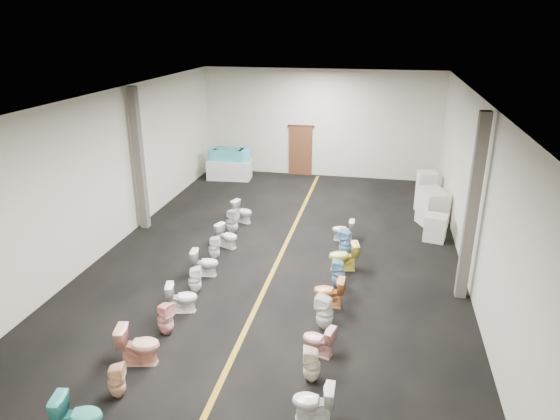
# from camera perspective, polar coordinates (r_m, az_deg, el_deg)

# --- Properties ---
(floor) EXTENTS (16.00, 16.00, 0.00)m
(floor) POSITION_cam_1_polar(r_m,az_deg,el_deg) (14.53, 0.22, -4.87)
(floor) COLOR black
(floor) RESTS_ON ground
(ceiling) EXTENTS (16.00, 16.00, 0.00)m
(ceiling) POSITION_cam_1_polar(r_m,az_deg,el_deg) (13.23, 0.25, 13.00)
(ceiling) COLOR black
(ceiling) RESTS_ON ground
(wall_back) EXTENTS (10.00, 0.00, 10.00)m
(wall_back) POSITION_cam_1_polar(r_m,az_deg,el_deg) (21.39, 4.58, 9.80)
(wall_back) COLOR beige
(wall_back) RESTS_ON ground
(wall_front) EXTENTS (10.00, 0.00, 10.00)m
(wall_front) POSITION_cam_1_polar(r_m,az_deg,el_deg) (6.82, -13.90, -16.18)
(wall_front) COLOR beige
(wall_front) RESTS_ON ground
(wall_left) EXTENTS (0.00, 16.00, 16.00)m
(wall_left) POSITION_cam_1_polar(r_m,az_deg,el_deg) (15.46, -18.30, 4.57)
(wall_left) COLOR beige
(wall_left) RESTS_ON ground
(wall_right) EXTENTS (0.00, 16.00, 16.00)m
(wall_right) POSITION_cam_1_polar(r_m,az_deg,el_deg) (13.67, 21.25, 2.14)
(wall_right) COLOR beige
(wall_right) RESTS_ON ground
(aisle_stripe) EXTENTS (0.12, 15.60, 0.01)m
(aisle_stripe) POSITION_cam_1_polar(r_m,az_deg,el_deg) (14.53, 0.22, -4.86)
(aisle_stripe) COLOR #946F15
(aisle_stripe) RESTS_ON floor
(back_door) EXTENTS (1.00, 0.10, 2.10)m
(back_door) POSITION_cam_1_polar(r_m,az_deg,el_deg) (21.70, 2.36, 6.77)
(back_door) COLOR #562D19
(back_door) RESTS_ON floor
(door_frame) EXTENTS (1.15, 0.08, 0.10)m
(door_frame) POSITION_cam_1_polar(r_m,az_deg,el_deg) (21.48, 2.41, 9.54)
(door_frame) COLOR #331C11
(door_frame) RESTS_ON back_door
(column_left) EXTENTS (0.25, 0.25, 4.50)m
(column_left) POSITION_cam_1_polar(r_m,az_deg,el_deg) (16.19, -15.81, 5.53)
(column_left) COLOR #59544C
(column_left) RESTS_ON floor
(column_right) EXTENTS (0.25, 0.25, 4.50)m
(column_right) POSITION_cam_1_polar(r_m,az_deg,el_deg) (12.23, 21.10, 0.04)
(column_right) COLOR #59544C
(column_right) RESTS_ON floor
(display_table) EXTENTS (1.87, 1.04, 0.80)m
(display_table) POSITION_cam_1_polar(r_m,az_deg,el_deg) (21.34, -5.79, 4.63)
(display_table) COLOR silver
(display_table) RESTS_ON floor
(bathtub) EXTENTS (1.86, 0.67, 0.55)m
(bathtub) POSITION_cam_1_polar(r_m,az_deg,el_deg) (21.16, -5.86, 6.37)
(bathtub) COLOR #46BECB
(bathtub) RESTS_ON display_table
(appliance_crate_a) EXTENTS (0.74, 0.74, 0.80)m
(appliance_crate_a) POSITION_cam_1_polar(r_m,az_deg,el_deg) (15.91, 17.33, -1.94)
(appliance_crate_a) COLOR silver
(appliance_crate_a) RESTS_ON floor
(appliance_crate_b) EXTENTS (1.06, 1.06, 1.10)m
(appliance_crate_b) POSITION_cam_1_polar(r_m,az_deg,el_deg) (17.07, 17.04, 0.17)
(appliance_crate_b) COLOR silver
(appliance_crate_b) RESTS_ON floor
(appliance_crate_c) EXTENTS (1.01, 1.01, 0.89)m
(appliance_crate_c) POSITION_cam_1_polar(r_m,az_deg,el_deg) (18.15, 16.75, 1.06)
(appliance_crate_c) COLOR silver
(appliance_crate_c) RESTS_ON floor
(appliance_crate_d) EXTENTS (0.75, 0.75, 0.96)m
(appliance_crate_d) POSITION_cam_1_polar(r_m,az_deg,el_deg) (19.80, 16.41, 2.84)
(appliance_crate_d) COLOR silver
(appliance_crate_d) RESTS_ON floor
(toilet_left_0) EXTENTS (0.82, 0.56, 0.77)m
(toilet_left_0) POSITION_cam_1_polar(r_m,az_deg,el_deg) (9.19, -21.97, -20.96)
(toilet_left_0) COLOR teal
(toilet_left_0) RESTS_ON floor
(toilet_left_1) EXTENTS (0.38, 0.38, 0.68)m
(toilet_left_1) POSITION_cam_1_polar(r_m,az_deg,el_deg) (9.74, -18.18, -18.06)
(toilet_left_1) COLOR #E8B088
(toilet_left_1) RESTS_ON floor
(toilet_left_2) EXTENTS (0.89, 0.62, 0.83)m
(toilet_left_2) POSITION_cam_1_polar(r_m,az_deg,el_deg) (10.37, -15.83, -14.61)
(toilet_left_2) COLOR #F0A68C
(toilet_left_2) RESTS_ON floor
(toilet_left_3) EXTENTS (0.45, 0.44, 0.76)m
(toilet_left_3) POSITION_cam_1_polar(r_m,az_deg,el_deg) (11.10, -12.96, -11.98)
(toilet_left_3) COLOR #F9AFAB
(toilet_left_3) RESTS_ON floor
(toilet_left_4) EXTENTS (0.78, 0.57, 0.71)m
(toilet_left_4) POSITION_cam_1_polar(r_m,az_deg,el_deg) (11.82, -11.12, -9.77)
(toilet_left_4) COLOR white
(toilet_left_4) RESTS_ON floor
(toilet_left_5) EXTENTS (0.39, 0.39, 0.70)m
(toilet_left_5) POSITION_cam_1_polar(r_m,az_deg,el_deg) (12.52, -9.71, -7.87)
(toilet_left_5) COLOR white
(toilet_left_5) RESTS_ON floor
(toilet_left_6) EXTENTS (0.75, 0.48, 0.72)m
(toilet_left_6) POSITION_cam_1_polar(r_m,az_deg,el_deg) (13.29, -8.58, -5.97)
(toilet_left_6) COLOR white
(toilet_left_6) RESTS_ON floor
(toilet_left_7) EXTENTS (0.36, 0.36, 0.69)m
(toilet_left_7) POSITION_cam_1_polar(r_m,az_deg,el_deg) (14.13, -7.54, -4.30)
(toilet_left_7) COLOR white
(toilet_left_7) RESTS_ON floor
(toilet_left_8) EXTENTS (0.78, 0.60, 0.70)m
(toilet_left_8) POSITION_cam_1_polar(r_m,az_deg,el_deg) (14.83, -6.06, -2.97)
(toilet_left_8) COLOR white
(toilet_left_8) RESTS_ON floor
(toilet_left_9) EXTENTS (0.46, 0.45, 0.84)m
(toilet_left_9) POSITION_cam_1_polar(r_m,az_deg,el_deg) (15.70, -5.50, -1.29)
(toilet_left_9) COLOR silver
(toilet_left_9) RESTS_ON floor
(toilet_left_10) EXTENTS (0.81, 0.62, 0.73)m
(toilet_left_10) POSITION_cam_1_polar(r_m,az_deg,el_deg) (16.62, -4.31, -0.18)
(toilet_left_10) COLOR silver
(toilet_left_10) RESTS_ON floor
(toilet_right_1) EXTENTS (0.71, 0.42, 0.72)m
(toilet_right_1) POSITION_cam_1_polar(r_m,az_deg,el_deg) (8.89, 3.80, -21.06)
(toilet_right_1) COLOR silver
(toilet_right_1) RESTS_ON floor
(toilet_right_2) EXTENTS (0.37, 0.36, 0.71)m
(toilet_right_2) POSITION_cam_1_polar(r_m,az_deg,el_deg) (9.64, 3.65, -17.23)
(toilet_right_2) COLOR #EEE5C6
(toilet_right_2) RESTS_ON floor
(toilet_right_3) EXTENTS (0.73, 0.53, 0.67)m
(toilet_right_3) POSITION_cam_1_polar(r_m,az_deg,el_deg) (10.29, 4.41, -14.60)
(toilet_right_3) COLOR #F5AAA7
(toilet_right_3) RESTS_ON floor
(toilet_right_4) EXTENTS (0.45, 0.45, 0.81)m
(toilet_right_4) POSITION_cam_1_polar(r_m,az_deg,el_deg) (11.02, 5.13, -11.57)
(toilet_right_4) COLOR white
(toilet_right_4) RESTS_ON floor
(toilet_right_5) EXTENTS (0.73, 0.42, 0.74)m
(toilet_right_5) POSITION_cam_1_polar(r_m,az_deg,el_deg) (11.85, 5.61, -9.28)
(toilet_right_5) COLOR #D28041
(toilet_right_5) RESTS_ON floor
(toilet_right_6) EXTENTS (0.35, 0.35, 0.73)m
(toilet_right_6) POSITION_cam_1_polar(r_m,az_deg,el_deg) (12.68, 6.71, -7.21)
(toilet_right_6) COLOR #75B5D2
(toilet_right_6) RESTS_ON floor
(toilet_right_7) EXTENTS (0.86, 0.60, 0.79)m
(toilet_right_7) POSITION_cam_1_polar(r_m,az_deg,el_deg) (13.51, 7.27, -5.27)
(toilet_right_7) COLOR #F0DC53
(toilet_right_7) RESTS_ON floor
(toilet_right_8) EXTENTS (0.43, 0.42, 0.80)m
(toilet_right_8) POSITION_cam_1_polar(r_m,az_deg,el_deg) (14.30, 7.50, -3.73)
(toilet_right_8) COLOR #78B2E0
(toilet_right_8) RESTS_ON floor
(toilet_right_9) EXTENTS (0.67, 0.40, 0.68)m
(toilet_right_9) POSITION_cam_1_polar(r_m,az_deg,el_deg) (15.31, 7.24, -2.28)
(toilet_right_9) COLOR silver
(toilet_right_9) RESTS_ON floor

